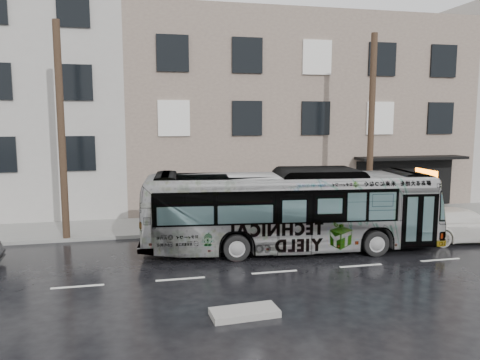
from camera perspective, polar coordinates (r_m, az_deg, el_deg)
The scene contains 9 objects.
ground at distance 18.59m, azimuth 1.98°, elevation -8.74°, with size 120.00×120.00×0.00m, color black.
sidewalk at distance 23.19m, azimuth -1.05°, elevation -5.23°, with size 90.00×3.60×0.15m, color gray.
building_taupe at distance 31.43m, azimuth 5.11°, elevation 8.08°, with size 20.00×12.00×11.00m, color gray.
utility_pole_front at distance 23.32m, azimuth 15.68°, elevation 5.90°, with size 0.30×0.30×9.00m, color #3D2C1E.
utility_pole_rear at distance 20.79m, azimuth -20.95°, elevation 5.51°, with size 0.30×0.30×9.00m, color #3D2C1E.
sign_post at distance 24.16m, azimuth 17.70°, elevation -1.99°, with size 0.06×0.06×2.40m, color slate.
bus at distance 18.53m, azimuth 6.10°, elevation -3.67°, with size 2.72×11.63×3.24m, color #B2B2B2.
white_sedan at distance 22.15m, azimuth 25.43°, elevation -4.92°, with size 1.98×4.87×1.41m, color silver.
slush_pile at distance 12.92m, azimuth 0.55°, elevation -15.85°, with size 1.80×0.80×0.18m, color gray.
Camera 1 is at (-4.47, -17.26, 5.24)m, focal length 35.00 mm.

